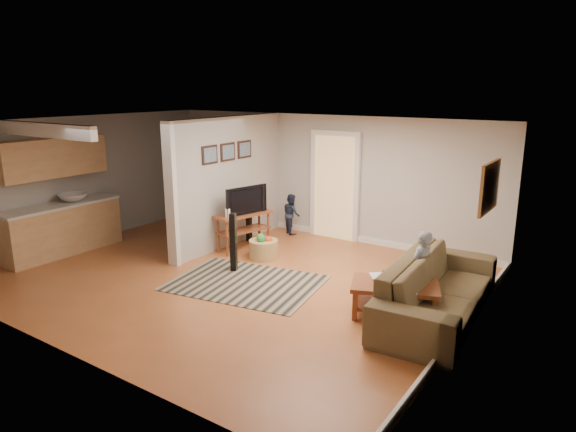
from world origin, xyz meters
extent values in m
plane|color=brown|center=(0.00, 0.00, 0.00)|extent=(7.50, 7.50, 0.00)
cube|color=beige|center=(0.00, 3.00, 1.25)|extent=(7.50, 0.04, 2.50)
cube|color=beige|center=(-3.75, 0.00, 1.25)|extent=(0.04, 6.00, 2.50)
cube|color=beige|center=(3.75, 0.00, 1.25)|extent=(0.04, 6.00, 2.50)
cube|color=white|center=(0.00, 0.00, 2.50)|extent=(7.50, 6.00, 0.04)
cube|color=beige|center=(-1.20, 1.45, 1.25)|extent=(0.15, 3.10, 2.50)
cube|color=white|center=(-1.20, -0.10, 1.25)|extent=(0.22, 0.10, 2.50)
cube|color=white|center=(0.00, 2.97, 0.06)|extent=(7.50, 0.04, 0.12)
cube|color=white|center=(3.72, 0.00, 0.06)|extent=(0.04, 6.00, 0.12)
cube|color=#D8B272|center=(0.30, 2.94, 1.05)|extent=(0.90, 0.06, 2.10)
cube|color=#B47E52|center=(-3.43, -0.80, 0.45)|extent=(0.60, 2.20, 0.90)
cube|color=beige|center=(-3.43, -0.80, 0.92)|extent=(0.64, 2.24, 0.05)
cube|color=#B47E52|center=(-3.45, -0.80, 1.80)|extent=(0.35, 2.00, 0.70)
imported|color=silver|center=(-3.43, -0.50, 0.94)|extent=(0.54, 0.54, 0.19)
cube|color=black|center=(-1.11, 0.80, 1.85)|extent=(0.03, 0.40, 0.34)
cube|color=black|center=(-1.11, 1.30, 1.85)|extent=(0.03, 0.40, 0.34)
cube|color=black|center=(-1.11, 1.80, 1.85)|extent=(0.03, 0.40, 0.34)
cube|color=brown|center=(3.71, 1.00, 1.75)|extent=(0.04, 0.90, 0.68)
cube|color=black|center=(0.38, -0.09, 0.01)|extent=(2.56, 2.06, 0.01)
imported|color=#4B3F25|center=(3.30, 0.43, 0.00)|extent=(1.26, 2.83, 0.81)
cube|color=#5F2F16|center=(2.80, 0.14, 0.43)|extent=(1.33, 1.07, 0.06)
cube|color=silver|center=(2.80, 0.14, 0.43)|extent=(0.83, 0.65, 0.02)
cube|color=#5F2F16|center=(2.80, 0.14, 0.15)|extent=(1.21, 0.94, 0.03)
cube|color=#5F2F16|center=(2.43, -0.30, 0.21)|extent=(0.09, 0.09, 0.43)
cube|color=#5F2F16|center=(3.38, 0.08, 0.21)|extent=(0.09, 0.09, 0.43)
cube|color=#5F2F16|center=(2.22, 0.20, 0.21)|extent=(0.09, 0.09, 0.43)
cube|color=#5F2F16|center=(3.17, 0.59, 0.21)|extent=(0.09, 0.09, 0.43)
imported|color=navy|center=(2.98, 0.34, 0.46)|extent=(0.25, 0.25, 0.20)
cylinder|color=#145728|center=(2.72, -0.05, 0.57)|extent=(0.06, 0.06, 0.23)
imported|color=#998C4C|center=(2.42, 0.18, 0.46)|extent=(0.31, 0.32, 0.02)
imported|color=#66594C|center=(2.96, 0.00, 0.46)|extent=(0.26, 0.32, 0.02)
cube|color=#5F2F16|center=(-0.75, 1.28, 0.69)|extent=(0.69, 1.21, 0.05)
cube|color=#5F2F16|center=(-0.75, 1.28, 0.38)|extent=(0.62, 1.11, 0.03)
cylinder|color=#5F2F16|center=(-1.01, 0.84, 0.35)|extent=(0.05, 0.05, 0.70)
cylinder|color=#5F2F16|center=(-0.77, 1.80, 0.35)|extent=(0.05, 0.05, 0.70)
cylinder|color=#5F2F16|center=(-0.73, 0.77, 0.35)|extent=(0.05, 0.05, 0.70)
cylinder|color=#5F2F16|center=(-0.49, 1.73, 0.35)|extent=(0.05, 0.05, 0.70)
imported|color=black|center=(-0.73, 1.28, 0.72)|extent=(0.34, 0.92, 0.53)
cylinder|color=white|center=(-0.76, 0.84, 0.80)|extent=(0.10, 0.10, 0.17)
cube|color=black|center=(-0.13, 0.24, 0.50)|extent=(0.13, 0.13, 1.01)
cube|color=black|center=(-1.00, 1.75, 0.45)|extent=(0.11, 0.11, 0.91)
cylinder|color=olive|center=(-0.11, 1.05, 0.17)|extent=(0.53, 0.53, 0.34)
sphere|color=red|center=(-0.04, 1.10, 0.34)|extent=(0.16, 0.16, 0.16)
sphere|color=gold|center=(-0.19, 1.07, 0.37)|extent=(0.16, 0.16, 0.16)
sphere|color=#228938|center=(-0.11, 0.98, 0.39)|extent=(0.16, 0.16, 0.16)
imported|color=gray|center=(3.00, 0.54, 0.00)|extent=(0.36, 0.47, 1.14)
imported|color=#1E2840|center=(-0.60, 2.70, 0.00)|extent=(0.53, 0.51, 0.85)
camera|label=1|loc=(5.24, -6.07, 3.06)|focal=32.00mm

